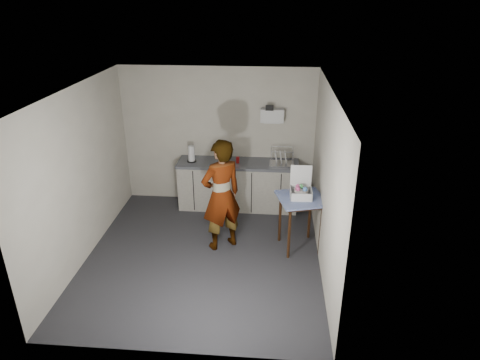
# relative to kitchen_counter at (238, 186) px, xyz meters

# --- Properties ---
(ground) EXTENTS (4.00, 4.00, 0.00)m
(ground) POSITION_rel_kitchen_counter_xyz_m (-0.40, -1.70, -0.43)
(ground) COLOR #2D2D32
(ground) RESTS_ON ground
(wall_back) EXTENTS (3.60, 0.02, 2.60)m
(wall_back) POSITION_rel_kitchen_counter_xyz_m (-0.40, 0.29, 0.87)
(wall_back) COLOR beige
(wall_back) RESTS_ON ground
(wall_right) EXTENTS (0.02, 4.00, 2.60)m
(wall_right) POSITION_rel_kitchen_counter_xyz_m (1.39, -1.70, 0.87)
(wall_right) COLOR beige
(wall_right) RESTS_ON ground
(wall_left) EXTENTS (0.02, 4.00, 2.60)m
(wall_left) POSITION_rel_kitchen_counter_xyz_m (-2.19, -1.70, 0.87)
(wall_left) COLOR beige
(wall_left) RESTS_ON ground
(ceiling) EXTENTS (3.60, 4.00, 0.01)m
(ceiling) POSITION_rel_kitchen_counter_xyz_m (-0.40, -1.70, 2.17)
(ceiling) COLOR silver
(ceiling) RESTS_ON wall_back
(kitchen_counter) EXTENTS (2.24, 0.62, 0.91)m
(kitchen_counter) POSITION_rel_kitchen_counter_xyz_m (0.00, 0.00, 0.00)
(kitchen_counter) COLOR black
(kitchen_counter) RESTS_ON ground
(wall_shelf) EXTENTS (0.42, 0.18, 0.37)m
(wall_shelf) POSITION_rel_kitchen_counter_xyz_m (0.60, 0.22, 1.32)
(wall_shelf) COLOR white
(wall_shelf) RESTS_ON ground
(side_table) EXTENTS (0.85, 0.85, 0.89)m
(side_table) POSITION_rel_kitchen_counter_xyz_m (1.10, -1.35, 0.35)
(side_table) COLOR #32190B
(side_table) RESTS_ON ground
(standing_man) EXTENTS (0.80, 0.74, 1.82)m
(standing_man) POSITION_rel_kitchen_counter_xyz_m (-0.14, -1.41, 0.48)
(standing_man) COLOR #B2A593
(standing_man) RESTS_ON ground
(soap_bottle) EXTENTS (0.14, 0.14, 0.27)m
(soap_bottle) POSITION_rel_kitchen_counter_xyz_m (-0.26, -0.02, 0.62)
(soap_bottle) COLOR black
(soap_bottle) RESTS_ON kitchen_counter
(soda_can) EXTENTS (0.06, 0.06, 0.12)m
(soda_can) POSITION_rel_kitchen_counter_xyz_m (-0.00, -0.03, 0.54)
(soda_can) COLOR #B41213
(soda_can) RESTS_ON kitchen_counter
(dark_bottle) EXTENTS (0.07, 0.07, 0.24)m
(dark_bottle) POSITION_rel_kitchen_counter_xyz_m (-0.29, -0.02, 0.60)
(dark_bottle) COLOR black
(dark_bottle) RESTS_ON kitchen_counter
(paper_towel) EXTENTS (0.17, 0.17, 0.31)m
(paper_towel) POSITION_rel_kitchen_counter_xyz_m (-0.86, -0.03, 0.63)
(paper_towel) COLOR black
(paper_towel) RESTS_ON kitchen_counter
(dish_rack) EXTENTS (0.43, 0.33, 0.30)m
(dish_rack) POSITION_rel_kitchen_counter_xyz_m (0.79, -0.04, 0.55)
(dish_rack) COLOR silver
(dish_rack) RESTS_ON kitchen_counter
(bakery_box) EXTENTS (0.34, 0.35, 0.46)m
(bakery_box) POSITION_rel_kitchen_counter_xyz_m (1.09, -1.31, 0.57)
(bakery_box) COLOR white
(bakery_box) RESTS_ON side_table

